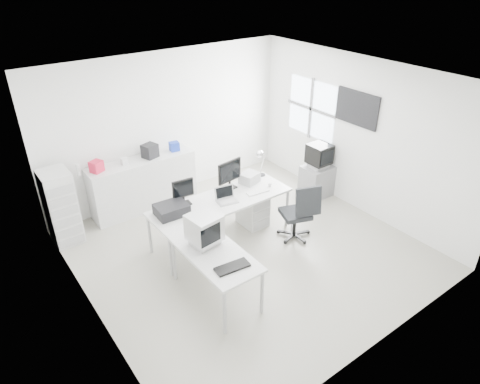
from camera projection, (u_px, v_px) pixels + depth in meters
floor at (247, 250)px, 7.04m from camera, size 5.00×5.00×0.01m
ceiling at (249, 80)px, 5.67m from camera, size 5.00×5.00×0.01m
back_wall at (168, 126)px, 8.11m from camera, size 5.00×0.02×2.80m
left_wall at (81, 231)px, 5.06m from camera, size 0.02×5.00×2.80m
right_wall at (359, 136)px, 7.65m from camera, size 0.02×5.00×2.80m
window at (311, 109)px, 8.39m from camera, size 0.02×1.20×1.10m
wall_picture at (357, 108)px, 7.46m from camera, size 0.04×0.90×0.60m
main_desk at (222, 220)px, 7.15m from camera, size 2.40×0.80×0.75m
side_desk at (216, 274)px, 5.94m from camera, size 0.70×1.40×0.75m
drawer_pedestal at (253, 209)px, 7.58m from camera, size 0.40×0.50×0.60m
inkjet_printer at (172, 209)px, 6.55m from camera, size 0.50×0.40×0.17m
lcd_monitor_small at (183, 192)px, 6.75m from camera, size 0.37×0.24×0.44m
lcd_monitor_large at (230, 175)px, 7.19m from camera, size 0.51×0.27×0.51m
laptop at (227, 196)px, 6.86m from camera, size 0.40×0.41×0.23m
white_keyboard at (258, 192)px, 7.19m from camera, size 0.41×0.16×0.02m
white_mouse at (270, 184)px, 7.37m from camera, size 0.07×0.07×0.07m
laser_printer at (249, 178)px, 7.46m from camera, size 0.37×0.34×0.18m
desk_lamp at (262, 162)px, 7.61m from camera, size 0.20×0.20×0.54m
crt_monitor at (204, 231)px, 5.83m from camera, size 0.40×0.40×0.41m
black_keyboard at (232, 267)px, 5.46m from camera, size 0.47×0.23×0.03m
office_chair at (296, 211)px, 7.12m from camera, size 0.75×0.75×1.02m
tv_cabinet at (317, 181)px, 8.48m from camera, size 0.58×0.47×0.63m
crt_tv at (319, 156)px, 8.22m from camera, size 0.50×0.48×0.45m
sideboard at (144, 184)px, 7.99m from camera, size 1.99×0.50×0.99m
clutter_box_a at (96, 166)px, 7.28m from camera, size 0.25×0.24×0.20m
clutter_box_b at (124, 161)px, 7.56m from camera, size 0.13×0.11×0.12m
clutter_box_c at (150, 151)px, 7.79m from camera, size 0.31×0.29×0.25m
clutter_box_d at (174, 146)px, 8.07m from camera, size 0.19×0.17×0.17m
clutter_bottle at (78, 170)px, 7.15m from camera, size 0.07×0.07×0.22m
filing_cabinet at (61, 207)px, 6.98m from camera, size 0.45×0.54×1.29m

